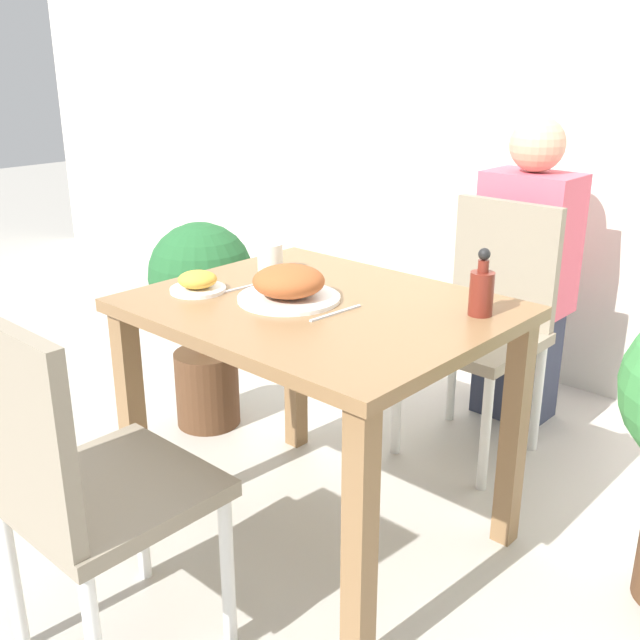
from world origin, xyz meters
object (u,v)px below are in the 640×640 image
object	(u,v)px
food_plate	(289,285)
person_figure	(525,275)
chair_far	(485,315)
chair_near	(77,478)
potted_plant_left	(203,302)
drink_cup	(270,258)
side_plate	(198,283)
sauce_bottle	(482,290)

from	to	relation	value
food_plate	person_figure	xyz separation A→B (m)	(0.12, 1.16, -0.20)
food_plate	person_figure	bearing A→B (deg)	84.16
chair_far	food_plate	world-z (taller)	chair_far
chair_near	potted_plant_left	size ratio (longest dim) A/B	1.12
chair_near	person_figure	world-z (taller)	person_figure
chair_near	drink_cup	distance (m)	0.95
food_plate	side_plate	distance (m)	0.28
drink_cup	chair_near	bearing A→B (deg)	-72.17
person_figure	potted_plant_left	bearing A→B (deg)	-133.72
chair_far	drink_cup	size ratio (longest dim) A/B	9.94
side_plate	potted_plant_left	world-z (taller)	potted_plant_left
side_plate	drink_cup	bearing A→B (deg)	88.42
chair_far	sauce_bottle	distance (m)	0.73
food_plate	chair_far	bearing A→B (deg)	80.56
side_plate	sauce_bottle	distance (m)	0.79
potted_plant_left	side_plate	bearing A→B (deg)	-39.22
sauce_bottle	person_figure	world-z (taller)	person_figure
chair_near	potted_plant_left	xyz separation A→B (m)	(-0.76, 0.97, -0.01)
chair_far	side_plate	bearing A→B (deg)	-111.98
drink_cup	person_figure	xyz separation A→B (m)	(0.36, 0.99, -0.20)
chair_near	chair_far	size ratio (longest dim) A/B	1.00
food_plate	side_plate	world-z (taller)	food_plate
chair_far	chair_near	bearing A→B (deg)	-93.78
chair_near	side_plate	size ratio (longest dim) A/B	5.64
sauce_bottle	potted_plant_left	size ratio (longest dim) A/B	0.22
chair_near	drink_cup	world-z (taller)	chair_near
chair_far	sauce_bottle	bearing A→B (deg)	-61.99
chair_near	side_plate	bearing A→B (deg)	-63.90
food_plate	potted_plant_left	world-z (taller)	food_plate
chair_near	food_plate	size ratio (longest dim) A/B	3.15
chair_far	sauce_bottle	xyz separation A→B (m)	(0.31, -0.59, 0.30)
sauce_bottle	side_plate	bearing A→B (deg)	-152.28
person_figure	chair_far	bearing A→B (deg)	-86.16
side_plate	potted_plant_left	xyz separation A→B (m)	(-0.48, 0.39, -0.26)
food_plate	side_plate	size ratio (longest dim) A/B	1.79
food_plate	person_figure	size ratio (longest dim) A/B	0.24
food_plate	person_figure	world-z (taller)	person_figure
chair_near	food_plate	xyz separation A→B (m)	(-0.04, 0.70, 0.27)
chair_far	person_figure	xyz separation A→B (m)	(-0.02, 0.32, 0.07)
sauce_bottle	person_figure	size ratio (longest dim) A/B	0.15
food_plate	sauce_bottle	distance (m)	0.52
food_plate	sauce_bottle	size ratio (longest dim) A/B	1.59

